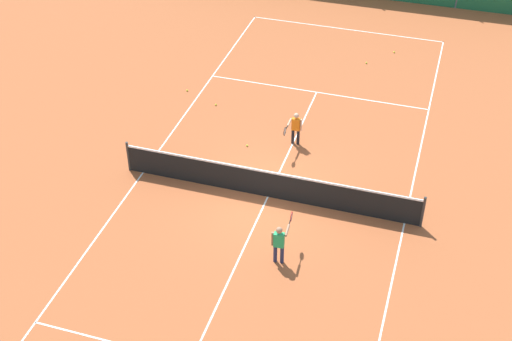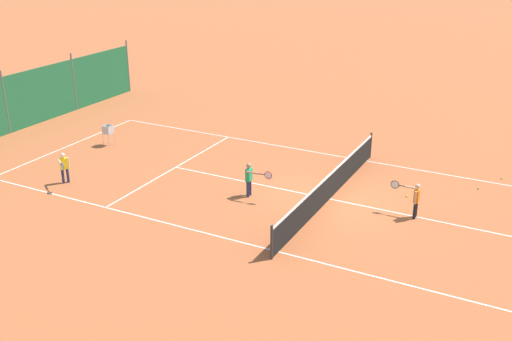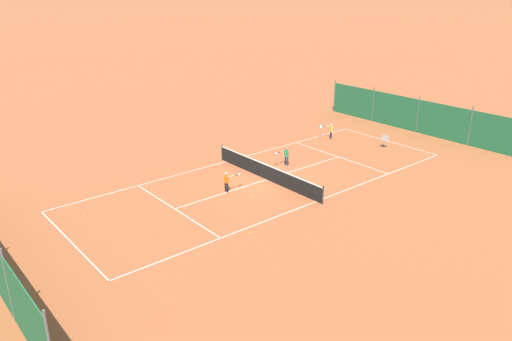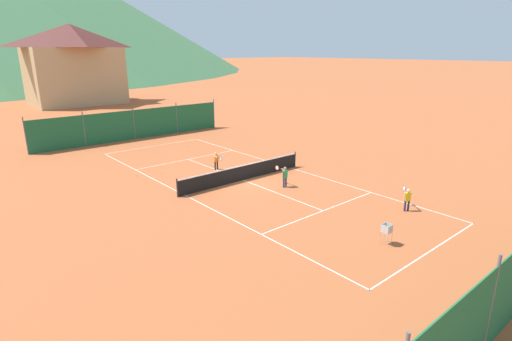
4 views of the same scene
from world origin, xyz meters
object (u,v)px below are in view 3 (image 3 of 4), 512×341
object	(u,v)px
tennis_net	(267,172)
player_near_service	(330,130)
tennis_ball_by_net_left	(252,196)
tennis_ball_alley_left	(250,233)
tennis_ball_service_box	(243,219)
player_far_baseline	(286,155)
tennis_ball_mid_court	(84,215)
tennis_ball_near_corner	(115,214)
ball_hopper	(385,139)
player_near_baseline	(227,180)

from	to	relation	value
tennis_net	player_near_service	distance (m)	9.59
tennis_ball_by_net_left	tennis_ball_alley_left	world-z (taller)	same
tennis_net	tennis_ball_service_box	xyz separation A→B (m)	(-3.26, 4.43, -0.47)
player_far_baseline	tennis_net	bearing A→B (deg)	112.67
tennis_ball_alley_left	tennis_ball_service_box	size ratio (longest dim) A/B	1.00
tennis_ball_mid_court	tennis_ball_by_net_left	bearing A→B (deg)	-114.67
player_far_baseline	tennis_ball_by_net_left	distance (m)	5.50
tennis_ball_alley_left	tennis_ball_service_box	world-z (taller)	same
tennis_ball_alley_left	tennis_ball_near_corner	world-z (taller)	same
tennis_ball_by_net_left	tennis_ball_alley_left	bearing A→B (deg)	139.56
tennis_net	ball_hopper	world-z (taller)	tennis_net
player_near_baseline	tennis_ball_near_corner	size ratio (longest dim) A/B	17.96
tennis_net	player_far_baseline	world-z (taller)	player_far_baseline
player_near_baseline	tennis_ball_mid_court	distance (m)	7.80
tennis_ball_alley_left	tennis_ball_near_corner	distance (m)	7.23
player_far_baseline	tennis_ball_alley_left	bearing A→B (deg)	126.75
player_near_baseline	player_far_baseline	xyz separation A→B (m)	(0.99, -5.44, 0.02)
tennis_net	tennis_ball_by_net_left	world-z (taller)	tennis_net
tennis_ball_mid_court	player_far_baseline	bearing A→B (deg)	-95.41
player_near_baseline	player_far_baseline	world-z (taller)	player_far_baseline
tennis_ball_alley_left	tennis_ball_by_net_left	bearing A→B (deg)	-40.44
tennis_ball_by_net_left	tennis_ball_alley_left	xyz separation A→B (m)	(-3.21, 2.73, 0.00)
player_near_service	ball_hopper	size ratio (longest dim) A/B	1.31
tennis_ball_mid_court	player_near_baseline	bearing A→B (deg)	-106.55
tennis_net	tennis_ball_near_corner	size ratio (longest dim) A/B	139.09
tennis_net	tennis_ball_mid_court	xyz separation A→B (m)	(2.28, 10.36, -0.47)
tennis_ball_service_box	player_far_baseline	bearing A→B (deg)	-58.23
tennis_ball_alley_left	tennis_ball_service_box	distance (m)	1.49
tennis_net	player_near_baseline	world-z (taller)	player_near_baseline
tennis_ball_alley_left	tennis_ball_near_corner	size ratio (longest dim) A/B	1.00
player_far_baseline	tennis_ball_alley_left	world-z (taller)	player_far_baseline
tennis_net	tennis_ball_mid_court	size ratio (longest dim) A/B	139.09
player_near_service	player_near_baseline	bearing A→B (deg)	104.52
tennis_ball_service_box	tennis_ball_near_corner	bearing A→B (deg)	45.42
player_near_service	ball_hopper	xyz separation A→B (m)	(-3.97, -1.34, -0.02)
tennis_net	ball_hopper	xyz separation A→B (m)	(-0.80, -10.40, 0.16)
player_near_baseline	tennis_ball_by_net_left	size ratio (longest dim) A/B	17.96
tennis_ball_service_box	player_near_service	bearing A→B (deg)	-64.54
player_far_baseline	tennis_ball_by_net_left	size ratio (longest dim) A/B	18.60
tennis_ball_mid_court	tennis_ball_near_corner	xyz separation A→B (m)	(-0.91, -1.23, 0.00)
tennis_ball_by_net_left	tennis_net	bearing A→B (deg)	-58.84
player_near_baseline	tennis_ball_near_corner	xyz separation A→B (m)	(1.30, 6.22, -0.66)
tennis_ball_near_corner	ball_hopper	xyz separation A→B (m)	(-2.17, -19.52, 0.63)
tennis_net	tennis_ball_near_corner	world-z (taller)	tennis_net
player_far_baseline	tennis_ball_near_corner	world-z (taller)	player_far_baseline
player_far_baseline	tennis_ball_alley_left	xyz separation A→B (m)	(-5.67, 7.60, -0.68)
tennis_net	tennis_ball_service_box	bearing A→B (deg)	126.31
tennis_ball_mid_court	tennis_ball_service_box	xyz separation A→B (m)	(-5.54, -5.93, 0.00)
player_near_service	tennis_ball_by_net_left	bearing A→B (deg)	111.89
player_far_baseline	tennis_ball_mid_court	distance (m)	12.97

